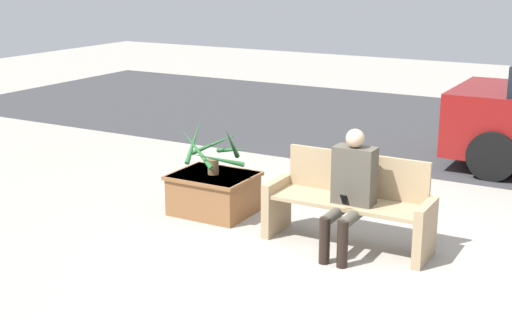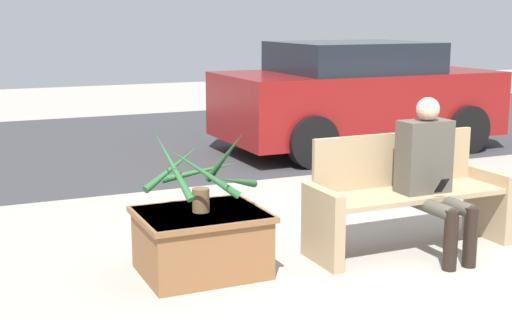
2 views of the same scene
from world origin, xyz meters
TOP-DOWN VIEW (x-y plane):
  - ground_plane at (0.00, 0.00)m, footprint 30.00×30.00m
  - road_surface at (0.00, 5.97)m, footprint 20.00×6.00m
  - bench at (-0.04, 0.30)m, footprint 1.68×0.52m
  - person_seated at (0.04, 0.10)m, footprint 0.40×0.64m
  - planter_box at (-1.73, 0.41)m, footprint 0.90×0.74m
  - potted_plant at (-1.72, 0.42)m, footprint 0.83×0.84m

SIDE VIEW (x-z plane):
  - ground_plane at x=0.00m, z-range 0.00..0.00m
  - road_surface at x=0.00m, z-range 0.00..0.01m
  - planter_box at x=-1.73m, z-range 0.02..0.48m
  - bench at x=-0.04m, z-range -0.03..0.88m
  - person_seated at x=0.04m, z-range 0.06..1.28m
  - potted_plant at x=-1.72m, z-range 0.43..1.03m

